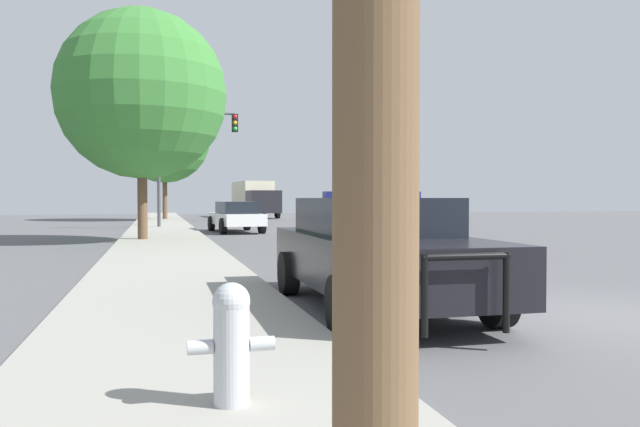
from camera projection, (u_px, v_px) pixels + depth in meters
name	position (u px, v px, depth m)	size (l,w,h in m)	color
ground_plane	(590.00, 317.00, 7.94)	(110.00, 110.00, 0.00)	#565659
sidewalk_left	(181.00, 334.00, 6.64)	(3.00, 110.00, 0.13)	#99968C
police_car	(377.00, 250.00, 8.57)	(2.17, 5.07, 1.61)	black
fire_hydrant	(231.00, 340.00, 4.17)	(0.58, 0.25, 0.82)	#B7BCC1
traffic_light	(189.00, 144.00, 30.78)	(3.95, 0.35, 5.77)	#424247
car_background_midblock	(236.00, 216.00, 27.77)	(2.22, 4.80, 1.37)	silver
box_truck	(255.00, 198.00, 49.29)	(2.90, 7.88, 2.85)	black
tree_sidewalk_far	(165.00, 138.00, 41.89)	(6.06, 6.06, 8.49)	brown
tree_sidewalk_mid	(142.00, 95.00, 21.07)	(5.72, 5.72, 7.76)	brown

